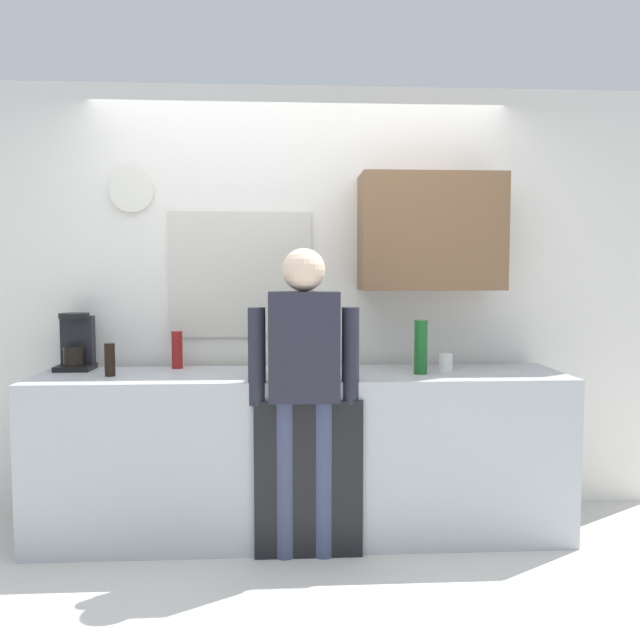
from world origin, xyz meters
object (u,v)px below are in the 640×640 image
Objects in this scene: coffee_maker at (76,344)px; potted_plant at (307,351)px; cup_white_mug at (446,362)px; bottle_red_vinegar at (177,350)px; person_at_sink at (304,376)px; bottle_green_wine at (421,347)px; bottle_dark_sauce at (110,360)px; dish_soap at (260,361)px.

coffee_maker is 1.43× the size of potted_plant.
coffee_maker is 2.14m from cup_white_mug.
person_at_sink is (0.73, -0.53, -0.08)m from bottle_red_vinegar.
bottle_green_wine reaches higher than bottle_red_vinegar.
coffee_maker is at bearing 175.65° from cup_white_mug.
potted_plant reaches higher than bottle_dark_sauce.
coffee_maker is 1.83× the size of dish_soap.
bottle_red_vinegar is at bearing 159.89° from potted_plant.
coffee_maker reaches higher than bottle_dark_sauce.
bottle_green_wine is at bearing -0.65° from bottle_dark_sauce.
cup_white_mug is 0.90m from person_at_sink.
potted_plant is (1.08, -0.01, 0.04)m from bottle_dark_sauce.
person_at_sink reaches higher than dish_soap.
bottle_red_vinegar is 1.42m from bottle_green_wine.
cup_white_mug is at bearing 7.53° from potted_plant.
potted_plant is 0.27m from dish_soap.
dish_soap is at bearing -179.49° from potted_plant.
bottle_red_vinegar is at bearing 0.85° from coffee_maker.
cup_white_mug is at bearing 9.09° from person_at_sink.
coffee_maker is 1.10× the size of bottle_green_wine.
bottle_red_vinegar is 1.57m from cup_white_mug.
bottle_dark_sauce is 1.88m from cup_white_mug.
potted_plant is (-0.63, 0.01, -0.02)m from bottle_green_wine.
cup_white_mug is 0.53× the size of dish_soap.
bottle_red_vinegar is at bearing 129.69° from person_at_sink.
dish_soap is at bearing -29.38° from bottle_red_vinegar.
coffee_maker is 0.37m from bottle_dark_sauce.
coffee_maker reaches higher than bottle_green_wine.
person_at_sink reaches higher than bottle_dark_sauce.
coffee_maker is at bearing 165.86° from dish_soap.
bottle_dark_sauce reaches higher than cup_white_mug.
dish_soap reaches higher than cup_white_mug.
dish_soap is at bearing -174.18° from cup_white_mug.
bottle_red_vinegar is 0.57m from dish_soap.
coffee_maker reaches higher than potted_plant.
cup_white_mug is at bearing -4.35° from coffee_maker.
potted_plant reaches higher than cup_white_mug.
potted_plant is at bearing 69.38° from person_at_sink.
potted_plant is (-0.80, -0.11, 0.08)m from cup_white_mug.
coffee_maker is 0.21× the size of person_at_sink.
bottle_red_vinegar reaches higher than cup_white_mug.
bottle_green_wine is 1.30× the size of potted_plant.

